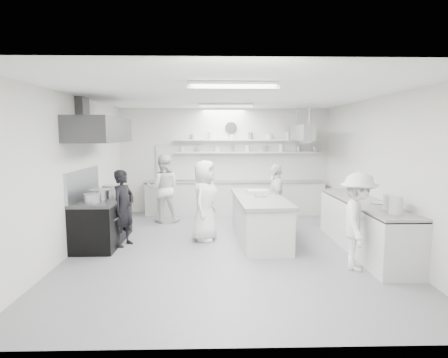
{
  "coord_description": "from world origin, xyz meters",
  "views": [
    {
      "loc": [
        -0.26,
        -7.16,
        2.25
      ],
      "look_at": [
        -0.07,
        0.6,
        1.32
      ],
      "focal_mm": 29.52,
      "sensor_mm": 36.0,
      "label": 1
    }
  ],
  "objects_px": {
    "prep_island": "(259,220)",
    "cook_back": "(163,189)",
    "cook_stove": "(124,208)",
    "stove": "(103,222)",
    "right_counter": "(364,226)",
    "back_counter": "(235,198)"
  },
  "relations": [
    {
      "from": "prep_island",
      "to": "cook_back",
      "type": "distance_m",
      "value": 2.9
    },
    {
      "from": "cook_back",
      "to": "cook_stove",
      "type": "bearing_deg",
      "value": 70.07
    },
    {
      "from": "stove",
      "to": "cook_stove",
      "type": "relative_size",
      "value": 1.16
    },
    {
      "from": "prep_island",
      "to": "cook_back",
      "type": "relative_size",
      "value": 1.39
    },
    {
      "from": "stove",
      "to": "right_counter",
      "type": "distance_m",
      "value": 5.28
    },
    {
      "from": "right_counter",
      "to": "back_counter",
      "type": "bearing_deg",
      "value": 124.65
    },
    {
      "from": "prep_island",
      "to": "cook_stove",
      "type": "bearing_deg",
      "value": -176.76
    },
    {
      "from": "stove",
      "to": "prep_island",
      "type": "height_order",
      "value": "stove"
    },
    {
      "from": "prep_island",
      "to": "cook_stove",
      "type": "relative_size",
      "value": 1.56
    },
    {
      "from": "right_counter",
      "to": "prep_island",
      "type": "relative_size",
      "value": 1.36
    },
    {
      "from": "stove",
      "to": "back_counter",
      "type": "bearing_deg",
      "value": 43.99
    },
    {
      "from": "stove",
      "to": "right_counter",
      "type": "height_order",
      "value": "right_counter"
    },
    {
      "from": "stove",
      "to": "cook_back",
      "type": "relative_size",
      "value": 1.03
    },
    {
      "from": "right_counter",
      "to": "cook_back",
      "type": "bearing_deg",
      "value": 149.91
    },
    {
      "from": "right_counter",
      "to": "cook_stove",
      "type": "bearing_deg",
      "value": 174.99
    },
    {
      "from": "back_counter",
      "to": "prep_island",
      "type": "height_order",
      "value": "back_counter"
    },
    {
      "from": "stove",
      "to": "back_counter",
      "type": "xyz_separation_m",
      "value": [
        2.9,
        2.8,
        0.01
      ]
    },
    {
      "from": "back_counter",
      "to": "cook_stove",
      "type": "relative_size",
      "value": 3.22
    },
    {
      "from": "back_counter",
      "to": "right_counter",
      "type": "xyz_separation_m",
      "value": [
        2.35,
        -3.4,
        0.01
      ]
    },
    {
      "from": "back_counter",
      "to": "prep_island",
      "type": "distance_m",
      "value": 2.7
    },
    {
      "from": "stove",
      "to": "cook_back",
      "type": "bearing_deg",
      "value": 61.68
    },
    {
      "from": "right_counter",
      "to": "cook_back",
      "type": "height_order",
      "value": "cook_back"
    }
  ]
}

